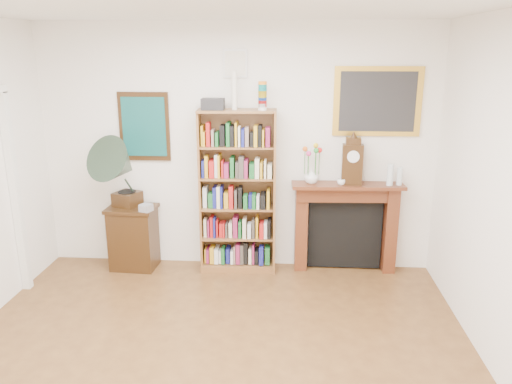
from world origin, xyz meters
TOP-DOWN VIEW (x-y plane):
  - room at (0.00, 0.00)m, footprint 4.51×5.01m
  - teal_poster at (-1.05, 2.48)m, footprint 0.58×0.04m
  - small_picture at (0.00, 2.48)m, footprint 0.26×0.04m
  - gilt_painting at (1.55, 2.48)m, footprint 0.95×0.04m
  - bookshelf at (0.03, 2.33)m, footprint 0.88×0.36m
  - side_cabinet at (-1.20, 2.28)m, footprint 0.57×0.43m
  - fireplace at (1.26, 2.41)m, footprint 1.26×0.35m
  - gramophone at (-1.26, 2.19)m, footprint 0.73×0.80m
  - cd_stack at (-0.99, 2.14)m, footprint 0.16×0.16m
  - mantel_clock at (1.30, 2.34)m, footprint 0.23×0.14m
  - flower_vase at (0.86, 2.35)m, footprint 0.16×0.16m
  - teacup at (1.18, 2.30)m, footprint 0.11×0.11m
  - bottle_left at (1.71, 2.32)m, footprint 0.07×0.07m
  - bottle_right at (1.82, 2.35)m, footprint 0.06×0.06m

SIDE VIEW (x-z plane):
  - side_cabinet at x=-1.20m, z-range 0.00..0.75m
  - fireplace at x=1.26m, z-range 0.09..1.14m
  - cd_stack at x=-0.99m, z-range 0.75..0.83m
  - bookshelf at x=0.03m, z-range -0.03..2.12m
  - teacup at x=1.18m, z-range 1.05..1.12m
  - flower_vase at x=0.86m, z-range 1.05..1.22m
  - bottle_right at x=1.82m, z-range 1.05..1.25m
  - bottle_left at x=1.71m, z-range 1.05..1.29m
  - gramophone at x=-1.26m, z-range 0.80..1.67m
  - mantel_clock at x=1.30m, z-range 1.04..1.56m
  - room at x=0.00m, z-range -0.01..2.81m
  - teal_poster at x=-1.05m, z-range 1.26..2.04m
  - gilt_painting at x=1.55m, z-range 1.58..2.33m
  - small_picture at x=0.00m, z-range 2.20..2.50m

